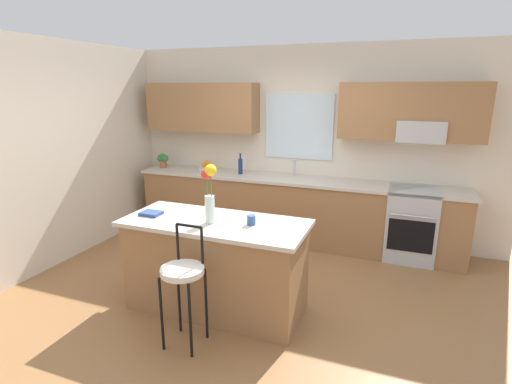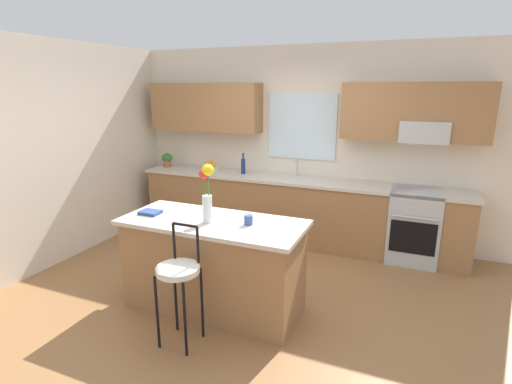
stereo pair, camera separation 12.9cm
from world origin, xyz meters
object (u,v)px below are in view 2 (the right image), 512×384
(bottle_olive_oil, at_px, (243,166))
(flower_vase, at_px, (207,190))
(oven_range, at_px, (414,225))
(fruit_bowl_oranges, at_px, (210,167))
(mug_ceramic, at_px, (248,220))
(potted_plant_small, at_px, (167,159))
(bar_stool_near, at_px, (179,275))
(kitchen_island, at_px, (214,265))
(cookbook, at_px, (150,212))

(bottle_olive_oil, bearing_deg, flower_vase, -74.49)
(oven_range, distance_m, flower_vase, 2.82)
(fruit_bowl_oranges, bearing_deg, mug_ceramic, -52.90)
(mug_ceramic, bearing_deg, potted_plant_small, 139.02)
(bottle_olive_oil, bearing_deg, potted_plant_small, 179.99)
(bar_stool_near, bearing_deg, oven_range, 55.19)
(oven_range, height_order, mug_ceramic, mug_ceramic)
(fruit_bowl_oranges, distance_m, potted_plant_small, 0.78)
(kitchen_island, height_order, fruit_bowl_oranges, fruit_bowl_oranges)
(oven_range, height_order, bar_stool_near, bar_stool_near)
(bar_stool_near, xyz_separation_m, flower_vase, (-0.01, 0.53, 0.60))
(flower_vase, bearing_deg, mug_ceramic, 13.70)
(kitchen_island, distance_m, bar_stool_near, 0.62)
(mug_ceramic, height_order, cookbook, mug_ceramic)
(bar_stool_near, height_order, bottle_olive_oil, bottle_olive_oil)
(bar_stool_near, xyz_separation_m, fruit_bowl_oranges, (-1.13, 2.59, 0.34))
(mug_ceramic, relative_size, bottle_olive_oil, 0.30)
(flower_vase, xyz_separation_m, cookbook, (-0.65, 0.00, -0.29))
(fruit_bowl_oranges, bearing_deg, oven_range, -0.55)
(kitchen_island, distance_m, potted_plant_small, 2.81)
(fruit_bowl_oranges, height_order, bottle_olive_oil, bottle_olive_oil)
(mug_ceramic, relative_size, fruit_bowl_oranges, 0.37)
(fruit_bowl_oranges, bearing_deg, bottle_olive_oil, -0.36)
(kitchen_island, height_order, mug_ceramic, mug_ceramic)
(flower_vase, xyz_separation_m, bottle_olive_oil, (-0.57, 2.06, -0.19))
(cookbook, distance_m, potted_plant_small, 2.40)
(oven_range, bearing_deg, cookbook, -140.29)
(oven_range, xyz_separation_m, bar_stool_near, (-1.78, -2.56, 0.18))
(oven_range, bearing_deg, flower_vase, -131.40)
(fruit_bowl_oranges, height_order, potted_plant_small, potted_plant_small)
(mug_ceramic, distance_m, cookbook, 1.03)
(bar_stool_near, bearing_deg, potted_plant_small, 126.34)
(fruit_bowl_oranges, bearing_deg, potted_plant_small, -179.76)
(cookbook, xyz_separation_m, bottle_olive_oil, (0.08, 2.05, 0.10))
(oven_range, relative_size, bottle_olive_oil, 3.06)
(kitchen_island, height_order, flower_vase, flower_vase)
(potted_plant_small, bearing_deg, bar_stool_near, -53.66)
(mug_ceramic, bearing_deg, bottle_olive_oil, 115.66)
(kitchen_island, relative_size, fruit_bowl_oranges, 7.33)
(fruit_bowl_oranges, bearing_deg, kitchen_island, -60.51)
(kitchen_island, relative_size, bottle_olive_oil, 5.85)
(kitchen_island, height_order, bottle_olive_oil, bottle_olive_oil)
(bar_stool_near, bearing_deg, flower_vase, 91.24)
(kitchen_island, height_order, cookbook, cookbook)
(cookbook, xyz_separation_m, potted_plant_small, (-1.24, 2.05, 0.11))
(cookbook, relative_size, potted_plant_small, 0.91)
(mug_ceramic, xyz_separation_m, bottle_olive_oil, (-0.94, 1.96, 0.07))
(bar_stool_near, xyz_separation_m, potted_plant_small, (-1.90, 2.58, 0.41))
(bar_stool_near, distance_m, bottle_olive_oil, 2.68)
(oven_range, bearing_deg, kitchen_island, -132.17)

